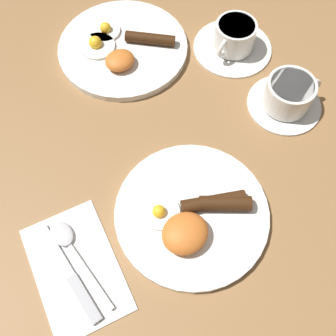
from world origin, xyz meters
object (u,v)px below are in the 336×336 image
at_px(breakfast_plate_near, 192,215).
at_px(breakfast_plate_far, 122,48).
at_px(teacup_near, 288,96).
at_px(teacup_far, 234,40).
at_px(knife, 72,277).
at_px(spoon, 67,242).

relative_size(breakfast_plate_near, breakfast_plate_far, 0.96).
distance_m(breakfast_plate_near, teacup_near, 0.30).
relative_size(breakfast_plate_near, teacup_far, 1.56).
height_order(breakfast_plate_near, knife, breakfast_plate_near).
bearing_deg(teacup_far, breakfast_plate_near, -137.07).
distance_m(breakfast_plate_near, spoon, 0.21).
height_order(breakfast_plate_near, teacup_far, teacup_far).
bearing_deg(teacup_far, spoon, -158.12).
xyz_separation_m(breakfast_plate_far, spoon, (-0.29, -0.32, -0.00)).
relative_size(breakfast_plate_near, knife, 1.43).
relative_size(breakfast_plate_near, spoon, 1.50).
bearing_deg(spoon, breakfast_plate_near, -115.49).
xyz_separation_m(teacup_near, spoon, (-0.48, -0.02, -0.02)).
bearing_deg(knife, breakfast_plate_far, -41.98).
distance_m(breakfast_plate_far, spoon, 0.43).
bearing_deg(teacup_near, knife, -171.44).
height_order(breakfast_plate_near, spoon, breakfast_plate_near).
bearing_deg(teacup_far, knife, -153.71).
bearing_deg(knife, spoon, -22.33).
bearing_deg(spoon, knife, 155.17).
bearing_deg(spoon, teacup_near, -92.54).
height_order(breakfast_plate_far, knife, breakfast_plate_far).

